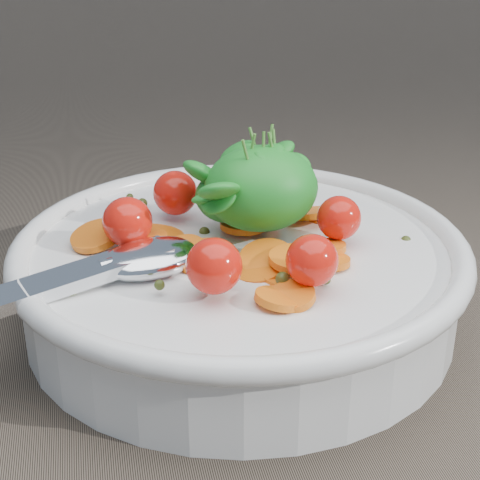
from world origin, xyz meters
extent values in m
plane|color=brown|center=(0.00, 0.00, 0.00)|extent=(6.00, 6.00, 0.00)
cylinder|color=white|center=(0.00, -0.02, 0.03)|extent=(0.29, 0.29, 0.06)
torus|color=white|center=(0.00, -0.02, 0.06)|extent=(0.31, 0.31, 0.02)
cylinder|color=white|center=(0.00, -0.02, 0.00)|extent=(0.15, 0.15, 0.01)
cylinder|color=brown|center=(0.00, -0.02, 0.03)|extent=(0.26, 0.26, 0.04)
cylinder|color=orange|center=(0.08, 0.02, 0.05)|extent=(0.04, 0.04, 0.01)
cylinder|color=orange|center=(-0.09, 0.00, 0.06)|extent=(0.04, 0.04, 0.02)
cylinder|color=orange|center=(0.02, -0.10, 0.06)|extent=(0.04, 0.04, 0.01)
cylinder|color=orange|center=(0.05, -0.05, 0.06)|extent=(0.04, 0.04, 0.01)
cylinder|color=orange|center=(-0.06, -0.01, 0.06)|extent=(0.04, 0.04, 0.01)
cylinder|color=orange|center=(-0.05, 0.00, 0.06)|extent=(0.03, 0.03, 0.01)
cylinder|color=orange|center=(0.00, -0.06, 0.05)|extent=(0.04, 0.04, 0.02)
cylinder|color=orange|center=(0.03, -0.06, 0.06)|extent=(0.04, 0.04, 0.01)
cylinder|color=orange|center=(0.06, 0.01, 0.06)|extent=(0.05, 0.05, 0.02)
cylinder|color=orange|center=(-0.02, -0.04, 0.06)|extent=(0.04, 0.04, 0.02)
cylinder|color=orange|center=(0.01, -0.05, 0.06)|extent=(0.04, 0.04, 0.02)
cylinder|color=orange|center=(-0.04, -0.03, 0.06)|extent=(0.03, 0.03, 0.01)
cylinder|color=orange|center=(-0.04, -0.02, 0.05)|extent=(0.05, 0.05, 0.01)
cylinder|color=orange|center=(0.03, 0.07, 0.05)|extent=(0.04, 0.04, 0.01)
cylinder|color=orange|center=(0.01, -0.05, 0.06)|extent=(0.04, 0.04, 0.01)
cylinder|color=orange|center=(0.01, 0.01, 0.06)|extent=(0.04, 0.04, 0.01)
cylinder|color=orange|center=(0.01, -0.10, 0.06)|extent=(0.03, 0.03, 0.01)
cylinder|color=orange|center=(0.02, -0.06, 0.05)|extent=(0.05, 0.05, 0.01)
cylinder|color=orange|center=(-0.05, 0.00, 0.06)|extent=(0.05, 0.05, 0.01)
cylinder|color=orange|center=(0.05, -0.04, 0.06)|extent=(0.03, 0.03, 0.01)
sphere|color=#3A4416|center=(0.02, -0.08, 0.06)|extent=(0.01, 0.01, 0.01)
sphere|color=#3A4416|center=(-0.11, -0.06, 0.06)|extent=(0.01, 0.01, 0.01)
sphere|color=#3A4416|center=(-0.02, 0.01, 0.06)|extent=(0.01, 0.01, 0.01)
sphere|color=#3A4416|center=(-0.06, 0.07, 0.06)|extent=(0.01, 0.01, 0.01)
sphere|color=#3A4416|center=(-0.02, -0.05, 0.06)|extent=(0.01, 0.01, 0.01)
sphere|color=#3A4416|center=(-0.06, -0.07, 0.06)|extent=(0.01, 0.01, 0.01)
sphere|color=#3A4416|center=(0.04, -0.08, 0.06)|extent=(0.01, 0.01, 0.01)
sphere|color=#3A4416|center=(0.04, 0.05, 0.06)|extent=(0.01, 0.01, 0.01)
sphere|color=#3A4416|center=(0.02, 0.10, 0.06)|extent=(0.01, 0.01, 0.01)
sphere|color=#3A4416|center=(0.02, 0.01, 0.06)|extent=(0.01, 0.01, 0.01)
sphere|color=#3A4416|center=(0.04, 0.05, 0.06)|extent=(0.01, 0.01, 0.01)
sphere|color=#3A4416|center=(-0.06, 0.06, 0.06)|extent=(0.01, 0.01, 0.01)
sphere|color=#3A4416|center=(-0.04, 0.00, 0.06)|extent=(0.01, 0.01, 0.01)
sphere|color=#3A4416|center=(0.12, -0.03, 0.05)|extent=(0.01, 0.01, 0.01)
sphere|color=red|center=(0.07, -0.03, 0.08)|extent=(0.03, 0.03, 0.03)
sphere|color=red|center=(0.03, 0.05, 0.08)|extent=(0.03, 0.03, 0.03)
sphere|color=red|center=(-0.03, 0.04, 0.08)|extent=(0.03, 0.03, 0.03)
sphere|color=red|center=(-0.07, -0.01, 0.08)|extent=(0.03, 0.03, 0.03)
sphere|color=red|center=(-0.03, -0.08, 0.08)|extent=(0.03, 0.03, 0.03)
sphere|color=red|center=(0.03, -0.08, 0.08)|extent=(0.03, 0.03, 0.03)
ellipsoid|color=green|center=(0.02, 0.00, 0.09)|extent=(0.08, 0.07, 0.06)
ellipsoid|color=green|center=(0.00, 0.01, 0.08)|extent=(0.04, 0.04, 0.04)
ellipsoid|color=green|center=(-0.01, -0.02, 0.09)|extent=(0.04, 0.04, 0.03)
ellipsoid|color=green|center=(0.03, 0.00, 0.11)|extent=(0.03, 0.03, 0.02)
ellipsoid|color=green|center=(0.02, -0.02, 0.10)|extent=(0.03, 0.04, 0.03)
ellipsoid|color=green|center=(0.01, 0.00, 0.10)|extent=(0.03, 0.03, 0.02)
ellipsoid|color=green|center=(0.02, 0.00, 0.10)|extent=(0.03, 0.03, 0.02)
ellipsoid|color=green|center=(0.04, 0.00, 0.10)|extent=(0.04, 0.03, 0.03)
ellipsoid|color=green|center=(0.02, -0.01, 0.11)|extent=(0.02, 0.02, 0.02)
ellipsoid|color=green|center=(0.00, 0.01, 0.09)|extent=(0.04, 0.04, 0.03)
ellipsoid|color=green|center=(0.02, 0.00, 0.10)|extent=(0.03, 0.03, 0.02)
ellipsoid|color=green|center=(-0.01, -0.03, 0.10)|extent=(0.03, 0.03, 0.02)
ellipsoid|color=green|center=(0.01, 0.01, 0.11)|extent=(0.04, 0.04, 0.02)
ellipsoid|color=green|center=(0.01, 0.00, 0.10)|extent=(0.04, 0.03, 0.03)
ellipsoid|color=green|center=(-0.02, -0.01, 0.09)|extent=(0.03, 0.03, 0.02)
ellipsoid|color=green|center=(0.00, -0.01, 0.10)|extent=(0.03, 0.02, 0.03)
ellipsoid|color=green|center=(0.00, 0.01, 0.10)|extent=(0.02, 0.02, 0.01)
ellipsoid|color=green|center=(0.04, 0.00, 0.09)|extent=(0.04, 0.03, 0.03)
ellipsoid|color=green|center=(0.02, 0.00, 0.11)|extent=(0.03, 0.03, 0.02)
ellipsoid|color=green|center=(-0.01, -0.01, 0.09)|extent=(0.03, 0.03, 0.02)
ellipsoid|color=green|center=(-0.02, 0.01, 0.10)|extent=(0.03, 0.04, 0.03)
ellipsoid|color=green|center=(0.02, 0.00, 0.11)|extent=(0.03, 0.03, 0.02)
cylinder|color=#4C8C33|center=(0.02, 0.00, 0.11)|extent=(0.01, 0.01, 0.05)
cylinder|color=#4C8C33|center=(0.01, -0.02, 0.11)|extent=(0.01, 0.00, 0.05)
cylinder|color=#4C8C33|center=(0.03, 0.01, 0.11)|extent=(0.01, 0.02, 0.05)
cylinder|color=#4C8C33|center=(0.03, 0.00, 0.11)|extent=(0.00, 0.01, 0.05)
cylinder|color=#4C8C33|center=(0.03, 0.00, 0.11)|extent=(0.01, 0.01, 0.05)
cylinder|color=#4C8C33|center=(0.02, 0.01, 0.11)|extent=(0.01, 0.01, 0.05)
cylinder|color=#4C8C33|center=(0.01, 0.00, 0.11)|extent=(0.01, 0.01, 0.05)
ellipsoid|color=silver|center=(-0.06, -0.04, 0.06)|extent=(0.08, 0.06, 0.02)
cube|color=silver|center=(-0.11, -0.05, 0.06)|extent=(0.13, 0.06, 0.02)
cylinder|color=silver|center=(-0.08, -0.04, 0.06)|extent=(0.03, 0.02, 0.01)
cube|color=white|center=(0.04, 0.21, 0.00)|extent=(0.19, 0.18, 0.01)
camera|label=1|loc=(-0.09, -0.45, 0.27)|focal=55.00mm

